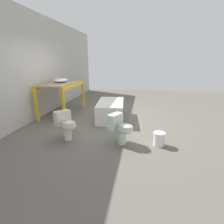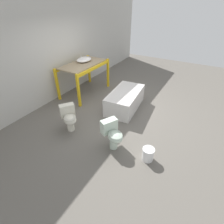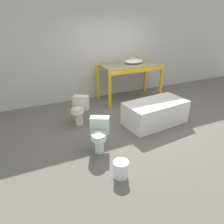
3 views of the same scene
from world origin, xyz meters
name	(u,v)px [view 2 (image 2 of 3)]	position (x,y,z in m)	size (l,w,h in m)	color
ground_plane	(113,108)	(0.00, 0.00, 0.00)	(12.00, 12.00, 0.00)	#666059
warehouse_wall_rear	(56,47)	(0.00, 2.06, 1.60)	(10.80, 0.08, 3.20)	beige
shelving_rack	(83,68)	(0.44, 1.42, 0.91)	(1.78, 0.95, 1.07)	yellow
sink_basin	(84,59)	(0.64, 1.52, 1.14)	(0.59, 0.43, 0.22)	white
bathtub_main	(125,99)	(0.22, -0.29, 0.32)	(1.56, 0.92, 0.56)	white
toilet_near	(113,134)	(-1.44, -0.82, 0.38)	(0.55, 0.64, 0.66)	silver
toilet_far	(69,117)	(-1.45, 0.46, 0.38)	(0.59, 0.64, 0.66)	silver
bucket_white	(148,154)	(-1.40, -1.65, 0.16)	(0.26, 0.26, 0.30)	white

